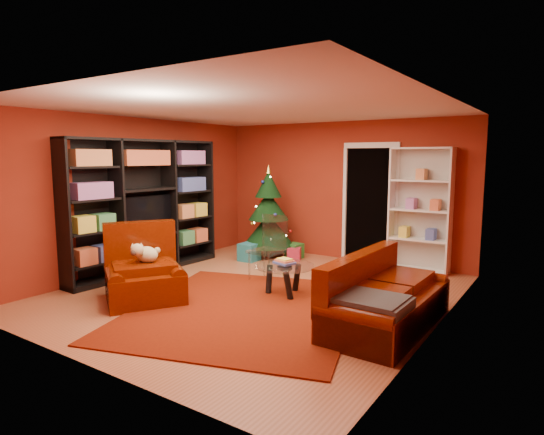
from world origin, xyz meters
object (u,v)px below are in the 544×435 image
Objects in this scene: armchair at (144,270)px; coffee_table at (285,280)px; gift_box_teal at (249,252)px; gift_box_red at (294,254)px; christmas_tree at (268,213)px; dog at (147,255)px; media_unit at (144,207)px; gift_box_green at (294,251)px; sofa at (388,291)px; white_bookshelf at (420,210)px; rug at (244,309)px; acrylic_chair at (267,251)px.

coffee_table is (1.45, 1.26, -0.20)m from armchair.
gift_box_teal is 0.85m from gift_box_red.
christmas_tree reaches higher than armchair.
dog is at bearing 45.00° from armchair.
christmas_tree is at bearing 129.51° from coffee_table.
media_unit is 10.21× the size of gift_box_green.
coffee_table is at bearing -50.49° from christmas_tree.
gift_box_red is 0.12× the size of sofa.
sofa is (3.09, 0.83, -0.21)m from dog.
coffee_table is at bearing -17.75° from dog.
gift_box_red is 0.11× the size of white_bookshelf.
media_unit is 2.71× the size of armchair.
dog is 1.93m from coffee_table.
gift_box_red is (0.56, 0.04, -0.75)m from christmas_tree.
rug is at bearing -38.39° from armchair.
media_unit is at bearing 89.13° from sofa.
rug is 13.30× the size of gift_box_red.
armchair is 2.68× the size of dog.
christmas_tree is at bearing 125.96° from acrylic_chair.
christmas_tree is at bearing -156.94° from gift_box_green.
gift_box_green is 1.19× the size of gift_box_red.
dog is (1.20, -1.01, -0.49)m from media_unit.
coffee_table is (1.58, -1.91, -0.65)m from christmas_tree.
white_bookshelf reaches higher than acrylic_chair.
dog is (0.23, -2.63, 0.46)m from gift_box_teal.
armchair is at bearing -38.89° from media_unit.
acrylic_chair is (2.01, 0.70, -0.65)m from media_unit.
media_unit is at bearing -124.16° from gift_box_green.
gift_box_red is at bearing 25.47° from armchair.
gift_box_red is at bearing 36.82° from gift_box_teal.
gift_box_teal is 0.31× the size of armchair.
dog is 0.43× the size of acrylic_chair.
sofa reaches higher than coffee_table.
dog is 0.47× the size of coffee_table.
coffee_table is at bearing -40.35° from gift_box_teal.
white_bookshelf reaches higher than coffee_table.
rug is 0.84m from coffee_table.
media_unit is at bearing 81.78° from armchair.
dog reaches higher than coffee_table.
christmas_tree is 2.80m from white_bookshelf.
coffee_table reaches higher than rug.
media_unit reaches higher than sofa.
media_unit is at bearing 166.30° from rug.
media_unit reaches higher than gift_box_red.
acrylic_chair is at bearing -56.82° from christmas_tree.
armchair is at bearing 107.80° from sofa.
acrylic_chair is at bearing -76.14° from gift_box_red.
christmas_tree is 0.86m from gift_box_teal.
rug is 1.51m from acrylic_chair.
gift_box_teal is at bearing 140.85° from acrylic_chair.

